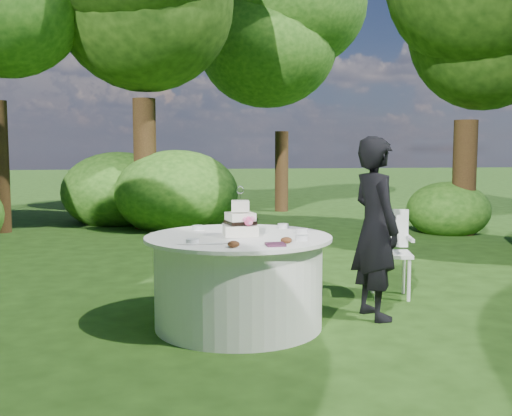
{
  "coord_description": "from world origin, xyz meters",
  "views": [
    {
      "loc": [
        -0.69,
        -4.89,
        1.49
      ],
      "look_at": [
        0.15,
        0.0,
        1.0
      ],
      "focal_mm": 42.0,
      "sensor_mm": 36.0,
      "label": 1
    }
  ],
  "objects_px": {
    "napkins": "(275,244)",
    "table": "(238,281)",
    "guest": "(375,228)",
    "chair": "(390,246)",
    "cake": "(240,222)"
  },
  "relations": [
    {
      "from": "napkins",
      "to": "table",
      "type": "distance_m",
      "value": 0.71
    },
    {
      "from": "napkins",
      "to": "table",
      "type": "relative_size",
      "value": 0.09
    },
    {
      "from": "guest",
      "to": "napkins",
      "type": "bearing_deg",
      "value": 111.78
    },
    {
      "from": "guest",
      "to": "table",
      "type": "xyz_separation_m",
      "value": [
        -1.23,
        -0.06,
        -0.41
      ]
    },
    {
      "from": "napkins",
      "to": "chair",
      "type": "height_order",
      "value": "chair"
    },
    {
      "from": "guest",
      "to": "chair",
      "type": "bearing_deg",
      "value": -40.5
    },
    {
      "from": "guest",
      "to": "cake",
      "type": "height_order",
      "value": "guest"
    },
    {
      "from": "table",
      "to": "cake",
      "type": "bearing_deg",
      "value": -51.16
    },
    {
      "from": "napkins",
      "to": "cake",
      "type": "xyz_separation_m",
      "value": [
        -0.19,
        0.54,
        0.1
      ]
    },
    {
      "from": "napkins",
      "to": "guest",
      "type": "relative_size",
      "value": 0.09
    },
    {
      "from": "guest",
      "to": "chair",
      "type": "height_order",
      "value": "guest"
    },
    {
      "from": "guest",
      "to": "chair",
      "type": "distance_m",
      "value": 0.9
    },
    {
      "from": "table",
      "to": "chair",
      "type": "height_order",
      "value": "chair"
    },
    {
      "from": "napkins",
      "to": "guest",
      "type": "height_order",
      "value": "guest"
    },
    {
      "from": "table",
      "to": "napkins",
      "type": "bearing_deg",
      "value": -70.09
    }
  ]
}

